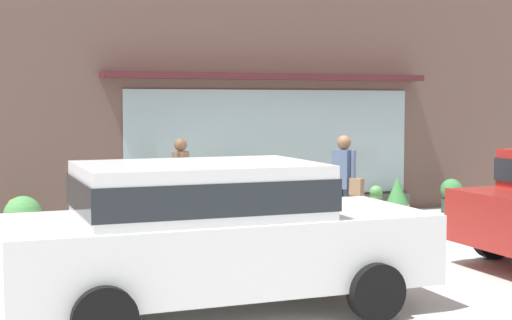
{
  "coord_description": "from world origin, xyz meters",
  "views": [
    {
      "loc": [
        -5.69,
        -10.95,
        2.24
      ],
      "look_at": [
        -0.96,
        1.2,
        1.28
      ],
      "focal_mm": 54.58,
      "sensor_mm": 36.0,
      "label": 1
    }
  ],
  "objects_px": {
    "potted_plant_low_front": "(451,195)",
    "pedestrian_with_handbag": "(345,179)",
    "potted_plant_doorstep": "(195,209)",
    "parked_car_white": "(211,228)",
    "potted_plant_near_hydrant": "(240,203)",
    "fire_hydrant": "(376,210)",
    "pedestrian_passerby": "(181,178)",
    "potted_plant_window_left": "(23,218)",
    "potted_plant_window_center": "(397,196)",
    "potted_plant_window_right": "(319,199)",
    "potted_plant_by_entrance": "(114,206)"
  },
  "relations": [
    {
      "from": "potted_plant_doorstep",
      "to": "pedestrian_with_handbag",
      "type": "bearing_deg",
      "value": -48.56
    },
    {
      "from": "pedestrian_passerby",
      "to": "potted_plant_by_entrance",
      "type": "xyz_separation_m",
      "value": [
        -1.07,
        0.39,
        -0.47
      ]
    },
    {
      "from": "pedestrian_with_handbag",
      "to": "parked_car_white",
      "type": "bearing_deg",
      "value": -65.86
    },
    {
      "from": "pedestrian_with_handbag",
      "to": "potted_plant_doorstep",
      "type": "bearing_deg",
      "value": -159.5
    },
    {
      "from": "fire_hydrant",
      "to": "parked_car_white",
      "type": "relative_size",
      "value": 0.19
    },
    {
      "from": "potted_plant_near_hydrant",
      "to": "potted_plant_window_left",
      "type": "height_order",
      "value": "potted_plant_near_hydrant"
    },
    {
      "from": "fire_hydrant",
      "to": "potted_plant_low_front",
      "type": "height_order",
      "value": "fire_hydrant"
    },
    {
      "from": "parked_car_white",
      "to": "potted_plant_window_left",
      "type": "distance_m",
      "value": 5.49
    },
    {
      "from": "potted_plant_window_right",
      "to": "potted_plant_by_entrance",
      "type": "distance_m",
      "value": 3.98
    },
    {
      "from": "pedestrian_passerby",
      "to": "potted_plant_near_hydrant",
      "type": "xyz_separation_m",
      "value": [
        1.34,
        0.75,
        -0.57
      ]
    },
    {
      "from": "parked_car_white",
      "to": "potted_plant_by_entrance",
      "type": "relative_size",
      "value": 4.46
    },
    {
      "from": "parked_car_white",
      "to": "potted_plant_low_front",
      "type": "relative_size",
      "value": 6.51
    },
    {
      "from": "potted_plant_doorstep",
      "to": "parked_car_white",
      "type": "bearing_deg",
      "value": -105.08
    },
    {
      "from": "fire_hydrant",
      "to": "potted_plant_window_center",
      "type": "relative_size",
      "value": 1.1
    },
    {
      "from": "potted_plant_window_center",
      "to": "potted_plant_window_left",
      "type": "xyz_separation_m",
      "value": [
        -7.3,
        -0.42,
        0.0
      ]
    },
    {
      "from": "potted_plant_window_center",
      "to": "potted_plant_window_right",
      "type": "xyz_separation_m",
      "value": [
        -1.84,
        -0.18,
        0.04
      ]
    },
    {
      "from": "potted_plant_low_front",
      "to": "potted_plant_window_left",
      "type": "relative_size",
      "value": 0.95
    },
    {
      "from": "parked_car_white",
      "to": "potted_plant_doorstep",
      "type": "xyz_separation_m",
      "value": [
        1.49,
        5.53,
        -0.57
      ]
    },
    {
      "from": "fire_hydrant",
      "to": "pedestrian_with_handbag",
      "type": "xyz_separation_m",
      "value": [
        -0.76,
        -0.29,
        0.59
      ]
    },
    {
      "from": "potted_plant_near_hydrant",
      "to": "potted_plant_doorstep",
      "type": "height_order",
      "value": "potted_plant_near_hydrant"
    },
    {
      "from": "potted_plant_doorstep",
      "to": "potted_plant_window_left",
      "type": "bearing_deg",
      "value": -174.61
    },
    {
      "from": "potted_plant_doorstep",
      "to": "potted_plant_by_entrance",
      "type": "relative_size",
      "value": 0.66
    },
    {
      "from": "parked_car_white",
      "to": "potted_plant_window_right",
      "type": "height_order",
      "value": "parked_car_white"
    },
    {
      "from": "potted_plant_window_right",
      "to": "potted_plant_window_left",
      "type": "bearing_deg",
      "value": -177.47
    },
    {
      "from": "pedestrian_with_handbag",
      "to": "potted_plant_doorstep",
      "type": "xyz_separation_m",
      "value": [
        -1.89,
        2.14,
        -0.67
      ]
    },
    {
      "from": "potted_plant_low_front",
      "to": "potted_plant_by_entrance",
      "type": "xyz_separation_m",
      "value": [
        -6.95,
        -0.19,
        0.13
      ]
    },
    {
      "from": "parked_car_white",
      "to": "potted_plant_near_hydrant",
      "type": "bearing_deg",
      "value": 67.38
    },
    {
      "from": "potted_plant_window_center",
      "to": "potted_plant_by_entrance",
      "type": "relative_size",
      "value": 0.75
    },
    {
      "from": "potted_plant_window_right",
      "to": "pedestrian_with_handbag",
      "type": "bearing_deg",
      "value": -104.84
    },
    {
      "from": "potted_plant_window_center",
      "to": "potted_plant_low_front",
      "type": "relative_size",
      "value": 1.1
    },
    {
      "from": "pedestrian_with_handbag",
      "to": "pedestrian_passerby",
      "type": "distance_m",
      "value": 2.77
    },
    {
      "from": "potted_plant_doorstep",
      "to": "potted_plant_window_left",
      "type": "relative_size",
      "value": 0.91
    },
    {
      "from": "potted_plant_doorstep",
      "to": "potted_plant_low_front",
      "type": "bearing_deg",
      "value": -1.01
    },
    {
      "from": "pedestrian_passerby",
      "to": "potted_plant_near_hydrant",
      "type": "bearing_deg",
      "value": -24.57
    },
    {
      "from": "pedestrian_with_handbag",
      "to": "potted_plant_by_entrance",
      "type": "bearing_deg",
      "value": -139.56
    },
    {
      "from": "fire_hydrant",
      "to": "pedestrian_passerby",
      "type": "bearing_deg",
      "value": 159.02
    },
    {
      "from": "fire_hydrant",
      "to": "potted_plant_doorstep",
      "type": "xyz_separation_m",
      "value": [
        -2.65,
        1.86,
        -0.08
      ]
    },
    {
      "from": "potted_plant_doorstep",
      "to": "potted_plant_window_left",
      "type": "height_order",
      "value": "potted_plant_window_left"
    },
    {
      "from": "potted_plant_by_entrance",
      "to": "potted_plant_window_left",
      "type": "height_order",
      "value": "potted_plant_by_entrance"
    },
    {
      "from": "potted_plant_near_hydrant",
      "to": "potted_plant_window_right",
      "type": "distance_m",
      "value": 1.56
    },
    {
      "from": "potted_plant_near_hydrant",
      "to": "potted_plant_window_center",
      "type": "bearing_deg",
      "value": 0.99
    },
    {
      "from": "potted_plant_low_front",
      "to": "pedestrian_with_handbag",
      "type": "bearing_deg",
      "value": -149.92
    },
    {
      "from": "pedestrian_passerby",
      "to": "potted_plant_window_left",
      "type": "bearing_deg",
      "value": 117.82
    },
    {
      "from": "pedestrian_with_handbag",
      "to": "pedestrian_passerby",
      "type": "height_order",
      "value": "pedestrian_with_handbag"
    },
    {
      "from": "fire_hydrant",
      "to": "potted_plant_low_front",
      "type": "relative_size",
      "value": 1.21
    },
    {
      "from": "potted_plant_low_front",
      "to": "potted_plant_near_hydrant",
      "type": "bearing_deg",
      "value": 177.75
    },
    {
      "from": "fire_hydrant",
      "to": "potted_plant_near_hydrant",
      "type": "height_order",
      "value": "fire_hydrant"
    },
    {
      "from": "potted_plant_near_hydrant",
      "to": "fire_hydrant",
      "type": "bearing_deg",
      "value": -47.82
    },
    {
      "from": "pedestrian_with_handbag",
      "to": "potted_plant_doorstep",
      "type": "distance_m",
      "value": 2.93
    },
    {
      "from": "pedestrian_passerby",
      "to": "potted_plant_doorstep",
      "type": "xyz_separation_m",
      "value": [
        0.45,
        0.67,
        -0.62
      ]
    }
  ]
}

